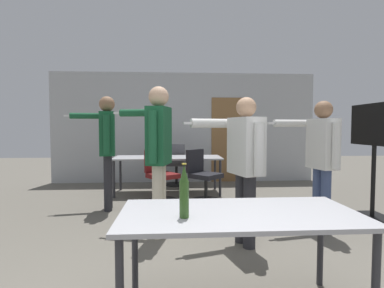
{
  "coord_description": "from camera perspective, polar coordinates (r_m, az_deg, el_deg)",
  "views": [
    {
      "loc": [
        -0.28,
        -1.5,
        1.32
      ],
      "look_at": [
        -0.03,
        2.52,
        1.1
      ],
      "focal_mm": 28.0,
      "sensor_mm": 36.0,
      "label": 1
    }
  ],
  "objects": [
    {
      "name": "office_chair_side_rolled",
      "position": [
        5.45,
        2.05,
        -6.29
      ],
      "size": [
        0.68,
        0.68,
        0.92
      ],
      "rotation": [
        0.0,
        0.0,
        3.93
      ],
      "color": "black",
      "rests_on": "ground_plane"
    },
    {
      "name": "person_far_watching",
      "position": [
        4.96,
        -15.98,
        0.62
      ],
      "size": [
        0.87,
        0.59,
        1.82
      ],
      "rotation": [
        0.0,
        0.0,
        1.73
      ],
      "color": "#28282D",
      "rests_on": "ground_plane"
    },
    {
      "name": "person_left_plaid",
      "position": [
        3.37,
        9.98,
        -2.46
      ],
      "size": [
        0.87,
        0.63,
        1.66
      ],
      "rotation": [
        0.0,
        0.0,
        1.86
      ],
      "color": "#28282D",
      "rests_on": "ground_plane"
    },
    {
      "name": "conference_table_near",
      "position": [
        2.19,
        8.94,
        -14.36
      ],
      "size": [
        1.66,
        0.8,
        0.73
      ],
      "color": "#A8A8AD",
      "rests_on": "ground_plane"
    },
    {
      "name": "back_wall",
      "position": [
        7.29,
        -1.18,
        3.05
      ],
      "size": [
        6.35,
        0.12,
        2.64
      ],
      "color": "#B2B5B7",
      "rests_on": "ground_plane"
    },
    {
      "name": "tv_screen",
      "position": [
        5.07,
        31.42,
        -0.36
      ],
      "size": [
        0.44,
        1.09,
        1.68
      ],
      "rotation": [
        0.0,
        0.0,
        -1.57
      ],
      "color": "black",
      "rests_on": "ground_plane"
    },
    {
      "name": "person_near_casual",
      "position": [
        3.63,
        -6.54,
        -0.12
      ],
      "size": [
        0.77,
        0.71,
        1.81
      ],
      "rotation": [
        0.0,
        0.0,
        1.32
      ],
      "color": "beige",
      "rests_on": "ground_plane"
    },
    {
      "name": "drink_cup",
      "position": [
        6.23,
        -8.32,
        -1.81
      ],
      "size": [
        0.07,
        0.07,
        0.11
      ],
      "color": "#2866A3",
      "rests_on": "conference_table_far"
    },
    {
      "name": "conference_table_far",
      "position": [
        6.06,
        -4.63,
        -3.01
      ],
      "size": [
        2.14,
        0.83,
        0.73
      ],
      "color": "#A8A8AD",
      "rests_on": "ground_plane"
    },
    {
      "name": "office_chair_near_pushed",
      "position": [
        5.49,
        -5.99,
        -6.26
      ],
      "size": [
        0.66,
        0.68,
        0.92
      ],
      "rotation": [
        0.0,
        0.0,
        3.74
      ],
      "color": "black",
      "rests_on": "ground_plane"
    },
    {
      "name": "office_chair_far_left",
      "position": [
        6.82,
        -3.06,
        -4.14
      ],
      "size": [
        0.52,
        0.58,
        0.96
      ],
      "rotation": [
        0.0,
        0.0,
        6.14
      ],
      "color": "black",
      "rests_on": "ground_plane"
    },
    {
      "name": "person_right_polo",
      "position": [
        4.11,
        23.44,
        -1.47
      ],
      "size": [
        0.82,
        0.57,
        1.66
      ],
      "rotation": [
        0.0,
        0.0,
        1.75
      ],
      "color": "#3D4C75",
      "rests_on": "ground_plane"
    },
    {
      "name": "beer_bottle",
      "position": [
        1.97,
        -1.5,
        -9.15
      ],
      "size": [
        0.06,
        0.06,
        0.36
      ],
      "color": "#2D511E",
      "rests_on": "conference_table_near"
    }
  ]
}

